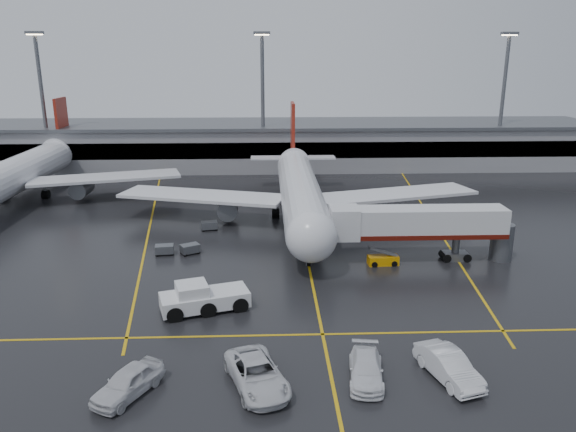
{
  "coord_description": "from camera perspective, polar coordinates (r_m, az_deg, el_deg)",
  "views": [
    {
      "loc": [
        -4.26,
        -61.16,
        21.41
      ],
      "look_at": [
        -2.0,
        -2.0,
        4.0
      ],
      "focal_mm": 34.22,
      "sensor_mm": 36.0,
      "label": 1
    }
  ],
  "objects": [
    {
      "name": "apron_line_stop",
      "position": [
        44.83,
        3.61,
        -12.16
      ],
      "size": [
        60.0,
        0.25,
        0.02
      ],
      "primitive_type": "cube",
      "color": "gold",
      "rests_on": "ground"
    },
    {
      "name": "baggage_cart_a",
      "position": [
        62.38,
        -10.15,
        -3.34
      ],
      "size": [
        2.38,
        2.12,
        1.12
      ],
      "color": "#595B60",
      "rests_on": "ground"
    },
    {
      "name": "second_airliner",
      "position": [
        92.66,
        -26.24,
        3.99
      ],
      "size": [
        48.8,
        45.6,
        14.1
      ],
      "color": "silver",
      "rests_on": "ground"
    },
    {
      "name": "baggage_cart_b",
      "position": [
        62.72,
        -12.72,
        -3.39
      ],
      "size": [
        2.15,
        1.55,
        1.12
      ],
      "color": "#595B60",
      "rests_on": "ground"
    },
    {
      "name": "terminal",
      "position": [
        110.5,
        0.05,
        7.49
      ],
      "size": [
        122.0,
        19.0,
        8.6
      ],
      "color": "gray",
      "rests_on": "ground"
    },
    {
      "name": "light_mast_left",
      "position": [
        111.13,
        -24.19,
        11.41
      ],
      "size": [
        3.0,
        1.2,
        25.45
      ],
      "color": "#595B60",
      "rests_on": "ground"
    },
    {
      "name": "apron_line_centre",
      "position": [
        64.93,
        1.7,
        -2.86
      ],
      "size": [
        0.25,
        90.0,
        0.02
      ],
      "primitive_type": "cube",
      "color": "gold",
      "rests_on": "ground"
    },
    {
      "name": "ground",
      "position": [
        64.94,
        1.7,
        -2.87
      ],
      "size": [
        220.0,
        220.0,
        0.0
      ],
      "primitive_type": "plane",
      "color": "black",
      "rests_on": "ground"
    },
    {
      "name": "baggage_cart_c",
      "position": [
        70.39,
        -8.18,
        -0.96
      ],
      "size": [
        2.22,
        1.68,
        1.12
      ],
      "color": "#595B60",
      "rests_on": "ground"
    },
    {
      "name": "light_mast_mid",
      "position": [
        103.39,
        -2.65,
        12.52
      ],
      "size": [
        3.0,
        1.2,
        25.45
      ],
      "color": "#595B60",
      "rests_on": "ground"
    },
    {
      "name": "apron_line_left",
      "position": [
        75.96,
        -14.05,
        -0.48
      ],
      "size": [
        9.99,
        69.35,
        0.02
      ],
      "primitive_type": "cube",
      "rotation": [
        0.0,
        0.0,
        0.14
      ],
      "color": "gold",
      "rests_on": "ground"
    },
    {
      "name": "service_van_c",
      "position": [
        40.43,
        16.34,
        -14.71
      ],
      "size": [
        3.7,
        6.27,
        1.95
      ],
      "primitive_type": "imported",
      "rotation": [
        0.0,
        0.0,
        0.29
      ],
      "color": "silver",
      "rests_on": "ground"
    },
    {
      "name": "pushback_tractor",
      "position": [
        48.72,
        -8.9,
        -8.49
      ],
      "size": [
        8.11,
        5.15,
        2.7
      ],
      "color": "silver",
      "rests_on": "ground"
    },
    {
      "name": "apron_line_right",
      "position": [
        77.57,
        14.58,
        -0.17
      ],
      "size": [
        7.57,
        69.64,
        0.02
      ],
      "primitive_type": "cube",
      "rotation": [
        0.0,
        0.0,
        -0.1
      ],
      "color": "gold",
      "rests_on": "ground"
    },
    {
      "name": "service_van_b",
      "position": [
        39.25,
        8.11,
        -15.46
      ],
      "size": [
        2.99,
        5.81,
        1.61
      ],
      "primitive_type": "imported",
      "rotation": [
        0.0,
        0.0,
        -0.14
      ],
      "color": "white",
      "rests_on": "ground"
    },
    {
      "name": "service_van_d",
      "position": [
        38.76,
        -16.29,
        -16.25
      ],
      "size": [
        4.58,
        5.83,
        1.86
      ],
      "primitive_type": "imported",
      "rotation": [
        0.0,
        0.0,
        -0.51
      ],
      "color": "silver",
      "rests_on": "ground"
    },
    {
      "name": "jet_bridge",
      "position": [
        60.07,
        13.49,
        -1.0
      ],
      "size": [
        19.9,
        3.4,
        6.05
      ],
      "color": "silver",
      "rests_on": "ground"
    },
    {
      "name": "belt_loader",
      "position": [
        59.26,
        9.84,
        -4.53
      ],
      "size": [
        3.29,
        1.69,
        2.03
      ],
      "color": "orange",
      "rests_on": "ground"
    },
    {
      "name": "service_van_a",
      "position": [
        38.15,
        -3.24,
        -16.09
      ],
      "size": [
        5.1,
        7.4,
        1.88
      ],
      "primitive_type": "imported",
      "rotation": [
        0.0,
        0.0,
        0.32
      ],
      "color": "silver",
      "rests_on": "ground"
    },
    {
      "name": "main_airliner",
      "position": [
        73.04,
        1.22,
        2.76
      ],
      "size": [
        48.8,
        45.6,
        14.1
      ],
      "color": "silver",
      "rests_on": "ground"
    },
    {
      "name": "light_mast_right",
      "position": [
        112.46,
        21.47,
        11.75
      ],
      "size": [
        3.0,
        1.2,
        25.45
      ],
      "color": "#595B60",
      "rests_on": "ground"
    }
  ]
}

